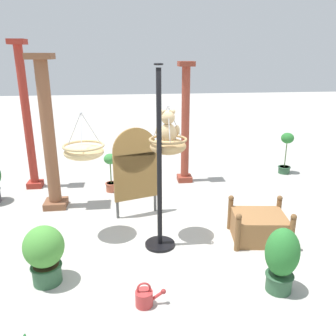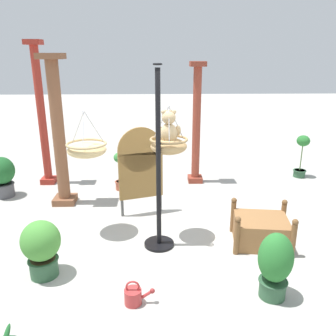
{
  "view_description": "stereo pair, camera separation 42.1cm",
  "coord_description": "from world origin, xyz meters",
  "px_view_note": "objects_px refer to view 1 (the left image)",
  "views": [
    {
      "loc": [
        -0.56,
        -4.58,
        2.71
      ],
      "look_at": [
        0.01,
        0.08,
        1.16
      ],
      "focal_mm": 37.22,
      "sensor_mm": 36.0,
      "label": 1
    },
    {
      "loc": [
        -0.14,
        -4.61,
        2.71
      ],
      "look_at": [
        0.01,
        0.08,
        1.16
      ],
      "focal_mm": 37.22,
      "sensor_mm": 36.0,
      "label": 2
    }
  ],
  "objects_px": {
    "greenhouse_pillar_left": "(185,126)",
    "watering_can": "(145,297)",
    "display_pole_central": "(160,194)",
    "wooden_planter_box": "(259,226)",
    "display_sign_board": "(136,165)",
    "hanging_basket_left_high": "(84,151)",
    "potted_plant_conical_shrub": "(44,253)",
    "potted_plant_fern_front": "(286,151)",
    "greenhouse_pillar_right": "(49,138)",
    "hanging_basket_with_teddy": "(168,145)",
    "teddy_bear": "(168,129)",
    "greenhouse_pillar_far_back": "(27,120)",
    "potted_plant_small_succulent": "(111,172)",
    "potted_plant_bushy_green": "(282,258)"
  },
  "relations": [
    {
      "from": "greenhouse_pillar_left",
      "to": "watering_can",
      "type": "xyz_separation_m",
      "value": [
        -1.11,
        -3.94,
        -1.13
      ]
    },
    {
      "from": "display_pole_central",
      "to": "wooden_planter_box",
      "type": "height_order",
      "value": "display_pole_central"
    },
    {
      "from": "display_sign_board",
      "to": "watering_can",
      "type": "relative_size",
      "value": 4.45
    },
    {
      "from": "hanging_basket_left_high",
      "to": "display_sign_board",
      "type": "height_order",
      "value": "hanging_basket_left_high"
    },
    {
      "from": "potted_plant_conical_shrub",
      "to": "greenhouse_pillar_left",
      "type": "bearing_deg",
      "value": 55.83
    },
    {
      "from": "wooden_planter_box",
      "to": "potted_plant_fern_front",
      "type": "distance_m",
      "value": 3.4
    },
    {
      "from": "hanging_basket_left_high",
      "to": "greenhouse_pillar_right",
      "type": "bearing_deg",
      "value": 121.69
    },
    {
      "from": "hanging_basket_with_teddy",
      "to": "greenhouse_pillar_right",
      "type": "height_order",
      "value": "greenhouse_pillar_right"
    },
    {
      "from": "hanging_basket_left_high",
      "to": "greenhouse_pillar_left",
      "type": "bearing_deg",
      "value": 50.38
    },
    {
      "from": "teddy_bear",
      "to": "wooden_planter_box",
      "type": "xyz_separation_m",
      "value": [
        1.36,
        -0.26,
        -1.47
      ]
    },
    {
      "from": "wooden_planter_box",
      "to": "watering_can",
      "type": "xyz_separation_m",
      "value": [
        -1.81,
        -1.27,
        -0.12
      ]
    },
    {
      "from": "greenhouse_pillar_left",
      "to": "display_sign_board",
      "type": "height_order",
      "value": "greenhouse_pillar_left"
    },
    {
      "from": "greenhouse_pillar_left",
      "to": "potted_plant_conical_shrub",
      "type": "relative_size",
      "value": 3.37
    },
    {
      "from": "teddy_bear",
      "to": "greenhouse_pillar_far_back",
      "type": "bearing_deg",
      "value": 136.52
    },
    {
      "from": "greenhouse_pillar_far_back",
      "to": "potted_plant_small_succulent",
      "type": "xyz_separation_m",
      "value": [
        1.62,
        -0.44,
        -1.01
      ]
    },
    {
      "from": "display_pole_central",
      "to": "hanging_basket_left_high",
      "type": "bearing_deg",
      "value": 158.2
    },
    {
      "from": "greenhouse_pillar_right",
      "to": "potted_plant_conical_shrub",
      "type": "distance_m",
      "value": 2.48
    },
    {
      "from": "greenhouse_pillar_far_back",
      "to": "watering_can",
      "type": "xyz_separation_m",
      "value": [
        2.11,
        -3.96,
        -1.33
      ]
    },
    {
      "from": "potted_plant_fern_front",
      "to": "potted_plant_conical_shrub",
      "type": "xyz_separation_m",
      "value": [
        -4.73,
        -3.61,
        -0.12
      ]
    },
    {
      "from": "hanging_basket_with_teddy",
      "to": "potted_plant_bushy_green",
      "type": "bearing_deg",
      "value": -51.08
    },
    {
      "from": "hanging_basket_left_high",
      "to": "potted_plant_fern_front",
      "type": "height_order",
      "value": "hanging_basket_left_high"
    },
    {
      "from": "wooden_planter_box",
      "to": "potted_plant_conical_shrub",
      "type": "distance_m",
      "value": 3.07
    },
    {
      "from": "watering_can",
      "to": "hanging_basket_left_high",
      "type": "bearing_deg",
      "value": 114.2
    },
    {
      "from": "greenhouse_pillar_far_back",
      "to": "watering_can",
      "type": "height_order",
      "value": "greenhouse_pillar_far_back"
    },
    {
      "from": "display_pole_central",
      "to": "potted_plant_bushy_green",
      "type": "distance_m",
      "value": 1.81
    },
    {
      "from": "potted_plant_small_succulent",
      "to": "hanging_basket_with_teddy",
      "type": "bearing_deg",
      "value": -65.07
    },
    {
      "from": "hanging_basket_with_teddy",
      "to": "hanging_basket_left_high",
      "type": "relative_size",
      "value": 1.0
    },
    {
      "from": "display_pole_central",
      "to": "greenhouse_pillar_far_back",
      "type": "relative_size",
      "value": 0.87
    },
    {
      "from": "greenhouse_pillar_far_back",
      "to": "potted_plant_fern_front",
      "type": "distance_m",
      "value": 5.73
    },
    {
      "from": "teddy_bear",
      "to": "display_sign_board",
      "type": "xyz_separation_m",
      "value": [
        -0.45,
        0.82,
        -0.78
      ]
    },
    {
      "from": "hanging_basket_with_teddy",
      "to": "potted_plant_bushy_green",
      "type": "distance_m",
      "value": 2.12
    },
    {
      "from": "hanging_basket_with_teddy",
      "to": "greenhouse_pillar_right",
      "type": "xyz_separation_m",
      "value": [
        -1.93,
        1.35,
        -0.16
      ]
    },
    {
      "from": "greenhouse_pillar_left",
      "to": "wooden_planter_box",
      "type": "relative_size",
      "value": 2.74
    },
    {
      "from": "hanging_basket_with_teddy",
      "to": "display_pole_central",
      "type": "bearing_deg",
      "value": -120.96
    },
    {
      "from": "watering_can",
      "to": "potted_plant_bushy_green",
      "type": "bearing_deg",
      "value": 2.57
    },
    {
      "from": "greenhouse_pillar_left",
      "to": "greenhouse_pillar_far_back",
      "type": "relative_size",
      "value": 0.86
    },
    {
      "from": "potted_plant_small_succulent",
      "to": "display_sign_board",
      "type": "xyz_separation_m",
      "value": [
        0.48,
        -1.16,
        0.49
      ]
    },
    {
      "from": "display_pole_central",
      "to": "teddy_bear",
      "type": "bearing_deg",
      "value": 61.29
    },
    {
      "from": "potted_plant_bushy_green",
      "to": "potted_plant_conical_shrub",
      "type": "xyz_separation_m",
      "value": [
        -2.79,
        0.49,
        -0.02
      ]
    },
    {
      "from": "greenhouse_pillar_right",
      "to": "watering_can",
      "type": "relative_size",
      "value": 7.77
    },
    {
      "from": "greenhouse_pillar_left",
      "to": "watering_can",
      "type": "distance_m",
      "value": 4.25
    },
    {
      "from": "display_sign_board",
      "to": "greenhouse_pillar_left",
      "type": "bearing_deg",
      "value": 54.72
    },
    {
      "from": "potted_plant_small_succulent",
      "to": "potted_plant_fern_front",
      "type": "bearing_deg",
      "value": 9.26
    },
    {
      "from": "greenhouse_pillar_right",
      "to": "wooden_planter_box",
      "type": "height_order",
      "value": "greenhouse_pillar_right"
    },
    {
      "from": "teddy_bear",
      "to": "potted_plant_bushy_green",
      "type": "bearing_deg",
      "value": -51.53
    },
    {
      "from": "hanging_basket_with_teddy",
      "to": "potted_plant_fern_front",
      "type": "xyz_separation_m",
      "value": [
        3.1,
        2.66,
        -0.93
      ]
    },
    {
      "from": "greenhouse_pillar_far_back",
      "to": "teddy_bear",
      "type": "bearing_deg",
      "value": -43.48
    },
    {
      "from": "teddy_bear",
      "to": "greenhouse_pillar_left",
      "type": "bearing_deg",
      "value": 74.5
    },
    {
      "from": "greenhouse_pillar_right",
      "to": "wooden_planter_box",
      "type": "relative_size",
      "value": 2.91
    },
    {
      "from": "potted_plant_fern_front",
      "to": "greenhouse_pillar_left",
      "type": "bearing_deg",
      "value": -174.47
    }
  ]
}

